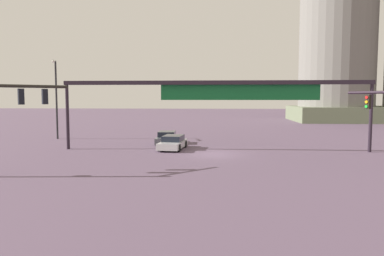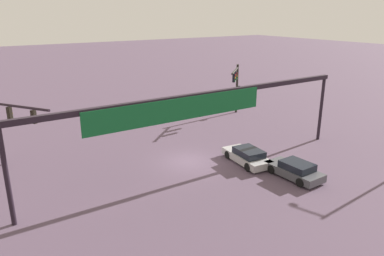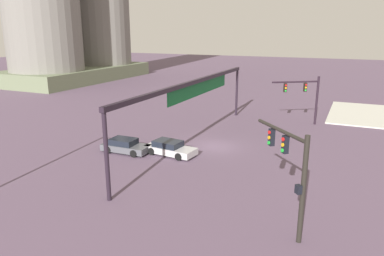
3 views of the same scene
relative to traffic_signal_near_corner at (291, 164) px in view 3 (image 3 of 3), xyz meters
name	(u,v)px [view 3 (image 3 of 3)]	position (x,y,z in m)	size (l,w,h in m)	color
ground_plane	(215,146)	(11.98, 8.65, -3.78)	(237.65, 237.65, 0.00)	#584558
traffic_signal_near_corner	(291,164)	(0.00, 0.00, 0.00)	(3.81, 3.31, 5.61)	black
traffic_signal_opposite_side	(306,93)	(23.52, 2.39, -0.10)	(3.15, 4.63, 5.44)	black
overhead_sign_gantry	(196,88)	(12.58, 10.87, 1.37)	(26.30, 0.43, 6.00)	black
sedan_car_approaching	(125,146)	(7.21, 15.23, -3.21)	(2.01, 4.25, 1.21)	#4D4E55
sedan_car_waiting_far	(170,148)	(8.27, 11.40, -3.21)	(2.29, 4.61, 1.21)	#B3B1B4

